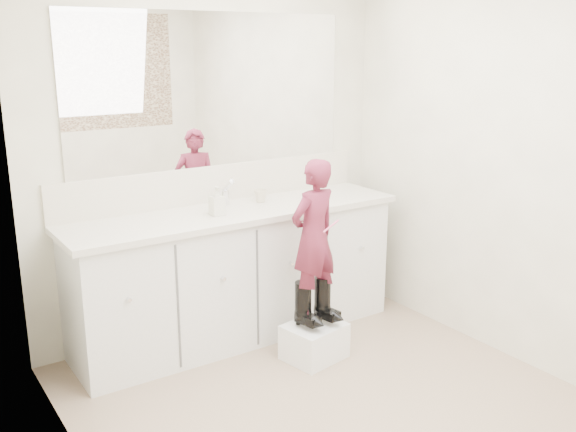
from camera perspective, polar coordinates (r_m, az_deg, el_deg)
floor at (r=3.63m, az=5.50°, el=-17.32°), size 3.00×3.00×0.00m
wall_back at (r=4.38m, az=-6.60°, el=5.28°), size 2.60×0.00×2.60m
wall_left at (r=2.55m, az=-17.09°, el=-2.44°), size 0.00×3.00×3.00m
wall_right at (r=4.09m, az=20.24°, el=3.75°), size 0.00×3.00×3.00m
vanity_cabinet at (r=4.35m, az=-4.62°, el=-5.33°), size 2.20×0.55×0.85m
countertop at (r=4.20m, az=-4.65°, el=0.31°), size 2.28×0.58×0.04m
backsplash at (r=4.41m, az=-6.44°, el=2.89°), size 2.28×0.03×0.25m
mirror at (r=4.32m, az=-6.70°, el=11.02°), size 2.00×0.02×1.00m
faucet at (r=4.33m, az=-5.73°, el=1.67°), size 0.08×0.08×0.10m
cup at (r=4.38m, az=-2.47°, el=1.81°), size 0.10×0.10×0.09m
soap_bottle at (r=4.06m, az=-6.34°, el=1.35°), size 0.08×0.09×0.18m
step_stool at (r=4.14m, az=2.35°, el=-11.07°), size 0.40×0.36×0.23m
boot_left at (r=4.01m, az=1.34°, el=-7.88°), size 0.14×0.21×0.30m
boot_right at (r=4.09m, az=3.08°, el=-7.41°), size 0.14×0.21×0.30m
toddler at (r=3.90m, az=2.28°, el=-1.82°), size 0.38×0.29×0.96m
toothbrush at (r=3.86m, az=3.83°, el=-0.91°), size 0.14×0.04×0.06m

